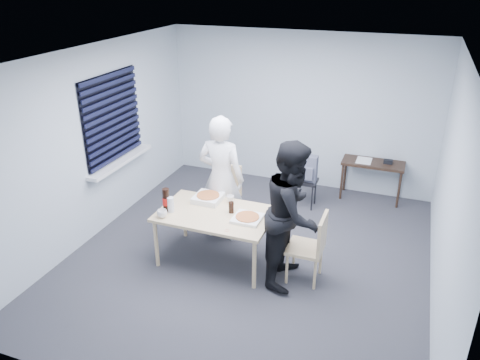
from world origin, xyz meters
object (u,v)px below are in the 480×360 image
at_px(dining_table, 216,217).
at_px(person_black, 293,213).
at_px(person_white, 221,179).
at_px(mug_b, 230,199).
at_px(soda_bottle, 166,200).
at_px(chair_far, 226,191).
at_px(mug_a, 162,214).
at_px(backpack, 307,169).
at_px(chair_right, 313,244).
at_px(stool, 306,187).
at_px(side_table, 373,167).

height_order(dining_table, person_black, person_black).
bearing_deg(person_white, mug_b, 132.33).
distance_m(dining_table, person_white, 0.66).
bearing_deg(soda_bottle, person_white, 59.39).
distance_m(person_black, mug_b, 1.00).
relative_size(chair_far, mug_a, 7.24).
relative_size(person_white, backpack, 4.32).
bearing_deg(chair_far, dining_table, -74.84).
bearing_deg(backpack, chair_right, -59.36).
distance_m(stool, mug_b, 1.74).
relative_size(person_black, mug_a, 14.39).
bearing_deg(dining_table, backpack, 68.56).
relative_size(side_table, backpack, 2.37).
height_order(chair_far, person_white, person_white).
height_order(chair_right, person_white, person_white).
bearing_deg(backpack, person_white, -109.43).
bearing_deg(backpack, stool, 105.53).
relative_size(person_white, mug_b, 17.70).
bearing_deg(mug_b, person_white, 132.33).
xyz_separation_m(mug_a, mug_b, (0.64, 0.66, -0.00)).
xyz_separation_m(dining_table, side_table, (1.66, 2.52, -0.06)).
height_order(side_table, mug_a, mug_a).
bearing_deg(mug_b, chair_far, 117.24).
height_order(person_white, stool, person_white).
height_order(person_white, side_table, person_white).
xyz_separation_m(person_black, backpack, (-0.25, 1.90, -0.24)).
bearing_deg(person_white, stool, -124.71).
bearing_deg(stool, chair_right, -74.98).
bearing_deg(person_black, mug_a, 101.18).
bearing_deg(chair_far, chair_right, -32.80).
bearing_deg(person_black, person_white, 62.12).
distance_m(mug_b, soda_bottle, 0.83).
bearing_deg(chair_far, person_black, -38.55).
bearing_deg(side_table, stool, -145.85).
distance_m(person_black, stool, 2.01).
distance_m(chair_far, stool, 1.37).
bearing_deg(person_white, person_black, 152.12).
xyz_separation_m(backpack, soda_bottle, (-1.34, -2.03, 0.19)).
xyz_separation_m(chair_right, stool, (-0.51, 1.89, -0.17)).
relative_size(side_table, mug_b, 9.74).
distance_m(side_table, soda_bottle, 3.52).
xyz_separation_m(chair_right, mug_a, (-1.81, -0.34, 0.23)).
xyz_separation_m(chair_right, person_white, (-1.41, 0.58, 0.37)).
bearing_deg(dining_table, soda_bottle, -165.73).
height_order(person_black, backpack, person_black).
relative_size(dining_table, backpack, 3.47).
bearing_deg(chair_far, mug_a, -103.08).
height_order(chair_far, mug_b, chair_far).
xyz_separation_m(mug_b, soda_bottle, (-0.67, -0.49, 0.10)).
relative_size(chair_far, person_white, 0.50).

